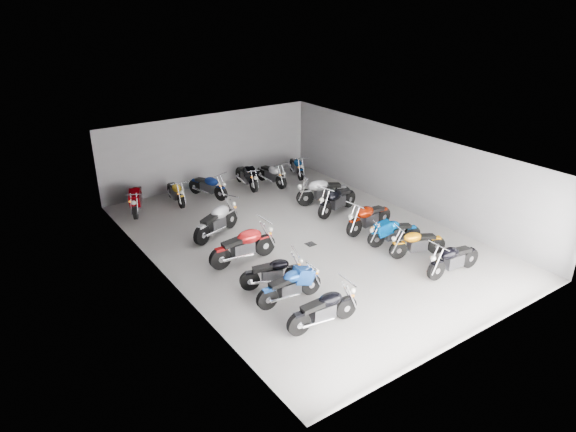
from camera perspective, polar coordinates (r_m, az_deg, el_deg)
name	(u,v)px	position (r m, az deg, el deg)	size (l,w,h in m)	color
ground	(302,239)	(18.24, 1.59, -2.57)	(14.00, 14.00, 0.00)	#999691
wall_back	(210,150)	(23.30, -8.67, 7.28)	(10.00, 0.10, 3.20)	slate
wall_left	(165,233)	(15.40, -13.54, -1.85)	(0.10, 14.00, 3.20)	slate
wall_right	(405,171)	(20.78, 12.87, 4.94)	(0.10, 14.00, 3.20)	slate
ceiling	(303,152)	(17.07, 1.71, 7.17)	(10.00, 14.00, 0.04)	black
drain_grate	(311,244)	(17.88, 2.54, -3.14)	(0.32, 0.32, 0.01)	black
motorcycle_left_a	(324,309)	(13.55, 4.00, -10.29)	(2.12, 0.46, 0.93)	black
motorcycle_left_b	(290,286)	(14.51, 0.25, -7.74)	(2.08, 0.43, 0.91)	black
motorcycle_left_c	(273,272)	(15.22, -1.66, -6.25)	(1.91, 0.76, 0.87)	black
motorcycle_left_d	(244,246)	(16.57, -4.94, -3.31)	(2.37, 0.46, 1.04)	black
motorcycle_left_f	(217,221)	(18.46, -7.92, -0.55)	(2.19, 1.09, 1.02)	black
motorcycle_right_a	(453,259)	(16.65, 17.88, -4.55)	(2.14, 0.44, 0.94)	black
motorcycle_right_b	(417,243)	(17.42, 14.14, -2.91)	(1.93, 0.79, 0.88)	black
motorcycle_right_c	(394,232)	(18.02, 11.66, -1.75)	(1.93, 0.72, 0.87)	black
motorcycle_right_d	(369,217)	(18.87, 8.95, -0.13)	(2.25, 0.50, 0.99)	black
motorcycle_right_e	(337,200)	(20.26, 5.46, 1.78)	(2.25, 0.70, 1.00)	black
motorcycle_right_f	(323,191)	(21.10, 3.93, 2.78)	(2.27, 0.88, 1.03)	black
motorcycle_back_a	(137,199)	(21.18, -16.47, 1.86)	(1.09, 2.12, 1.00)	black
motorcycle_back_b	(176,192)	(21.70, -12.36, 2.63)	(0.44, 1.99, 0.87)	black
motorcycle_back_c	(208,186)	(22.05, -8.85, 3.33)	(0.87, 2.02, 0.93)	black
motorcycle_back_d	(247,176)	(23.00, -4.59, 4.45)	(0.49, 2.19, 0.96)	black
motorcycle_back_e	(272,174)	(23.25, -1.83, 4.67)	(0.44, 2.09, 0.92)	black
motorcycle_back_f	(297,166)	(24.41, 0.97, 5.54)	(0.77, 1.90, 0.87)	black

